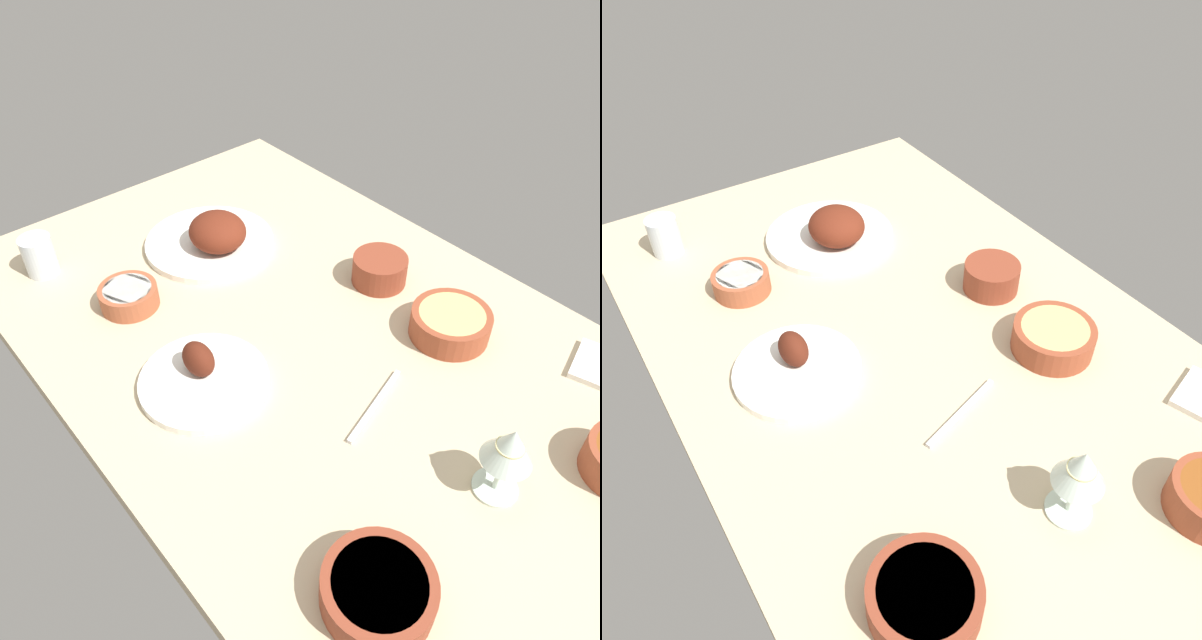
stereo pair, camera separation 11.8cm
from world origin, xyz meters
TOP-DOWN VIEW (x-y plane):
  - dining_table at (0.00, 0.00)cm, footprint 140.00×90.00cm
  - plate_far_side at (32.83, -2.76)cm, footprint 29.23×29.23cm
  - plate_center_main at (0.70, 22.44)cm, footprint 23.14×23.14cm
  - bowl_cream at (27.83, 21.65)cm, footprint 11.78×11.78cm
  - bowl_sauce at (-46.39, 27.01)cm, footprint 15.31×15.31cm
  - bowl_onions at (0.07, -22.27)cm, footprint 11.55×11.55cm
  - bowl_pasta at (-20.29, -20.38)cm, footprint 15.30×15.30cm
  - wine_glass at (-46.61, 1.27)cm, footprint 7.60×7.60cm
  - water_tumbler at (49.97, 30.27)cm, footprint 6.73×6.73cm
  - fork_loose at (-23.53, 3.45)cm, footprint 6.11×17.84cm

SIDE VIEW (x-z plane):
  - dining_table at x=0.00cm, z-range 0.00..4.00cm
  - fork_loose at x=-23.53cm, z-range 4.00..4.80cm
  - plate_center_main at x=0.70cm, z-range 1.71..9.46cm
  - bowl_cream at x=27.83cm, z-range 4.23..8.73cm
  - bowl_sauce at x=-46.39cm, z-range 4.24..9.33cm
  - bowl_pasta at x=-20.29cm, z-range 4.24..9.68cm
  - plate_far_side at x=32.83cm, z-range 2.35..11.78cm
  - bowl_onions at x=0.07cm, z-range 4.25..10.37cm
  - water_tumbler at x=49.97cm, z-range 4.00..12.77cm
  - wine_glass at x=-46.61cm, z-range 6.93..20.93cm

